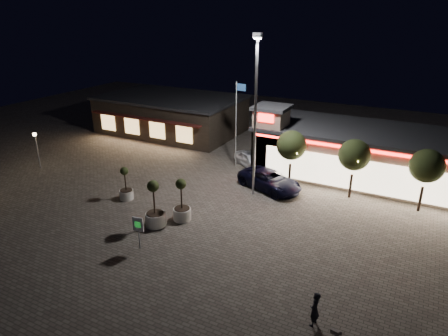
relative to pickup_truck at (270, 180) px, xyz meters
The scene contains 17 objects.
ground 9.98m from the pickup_truck, 106.36° to the right, with size 90.00×90.00×0.00m, color #655B51.
retail_building 9.29m from the pickup_truck, 43.08° to the left, with size 20.40×8.40×6.10m.
restaurant_building 19.82m from the pickup_truck, 148.17° to the left, with size 16.40×11.00×4.30m.
floodlight_pole 6.48m from the pickup_truck, 117.41° to the right, with size 0.60×0.40×12.38m.
flagpole 7.06m from the pickup_truck, 143.72° to the left, with size 0.95×0.10×8.00m.
lamp_post_west 21.59m from the pickup_truck, 165.07° to the right, with size 0.36×0.36×3.48m.
string_tree_a 3.36m from the pickup_truck, 50.52° to the left, with size 2.42×2.42×4.79m.
string_tree_b 6.95m from the pickup_truck, 13.21° to the left, with size 2.42×2.42×4.79m.
string_tree_c 11.63m from the pickup_truck, ahead, with size 2.42×2.42×4.79m.
pickup_truck is the anchor object (origin of this frame).
white_sedan 5.34m from the pickup_truck, 131.23° to the left, with size 1.63×4.04×1.38m, color white.
pedestrian 15.35m from the pickup_truck, 60.83° to the right, with size 0.66×0.43×1.80m, color black.
dog 16.20m from the pickup_truck, 57.78° to the right, with size 0.54×0.25×0.29m.
planter_left 11.56m from the pickup_truck, 143.25° to the right, with size 1.09×1.09×2.68m.
planter_mid 10.39m from the pickup_truck, 117.25° to the right, with size 1.37×1.37×3.36m.
planter_right 8.47m from the pickup_truck, 115.05° to the right, with size 1.27×1.27×3.12m.
valet_sign 12.66m from the pickup_truck, 107.92° to the right, with size 0.72×0.17×2.18m.
Camera 1 is at (13.37, -18.92, 13.84)m, focal length 32.00 mm.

